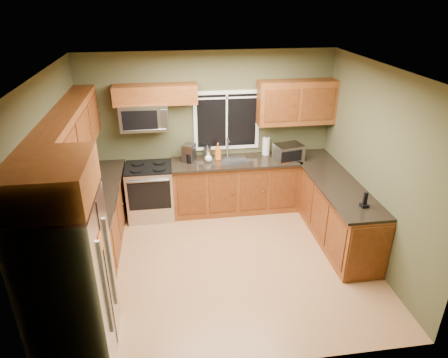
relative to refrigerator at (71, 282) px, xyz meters
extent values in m
plane|color=#A27147|center=(1.74, 1.30, -0.90)|extent=(4.20, 4.20, 0.00)
plane|color=white|center=(1.74, 1.30, 1.80)|extent=(4.20, 4.20, 0.00)
plane|color=#47492C|center=(1.74, 3.10, 0.45)|extent=(4.20, 0.00, 4.20)
plane|color=#47492C|center=(1.74, -0.50, 0.45)|extent=(4.20, 0.00, 4.20)
plane|color=#47492C|center=(-0.36, 1.30, 0.45)|extent=(0.00, 3.60, 3.60)
plane|color=#47492C|center=(3.84, 1.30, 0.45)|extent=(0.00, 3.60, 3.60)
cube|color=white|center=(2.04, 3.09, 0.65)|extent=(1.12, 0.03, 1.02)
cube|color=black|center=(2.04, 3.08, 0.65)|extent=(1.00, 0.01, 0.90)
cube|color=white|center=(2.04, 3.07, 0.65)|extent=(0.03, 0.01, 0.90)
cube|color=white|center=(2.04, 3.07, 1.04)|extent=(1.00, 0.01, 0.03)
cube|color=brown|center=(-0.06, 1.78, -0.45)|extent=(0.60, 2.65, 0.90)
cube|color=black|center=(-0.04, 1.78, 0.02)|extent=(0.65, 2.65, 0.04)
cube|color=brown|center=(2.15, 2.80, -0.45)|extent=(2.17, 0.60, 0.90)
cube|color=black|center=(2.15, 2.78, 0.02)|extent=(2.17, 0.65, 0.04)
cube|color=brown|center=(3.54, 1.85, -0.45)|extent=(0.60, 2.50, 0.90)
cube|color=#5D2C10|center=(3.54, 0.59, -0.45)|extent=(0.56, 0.02, 0.82)
cube|color=black|center=(3.51, 1.85, 0.02)|extent=(0.65, 2.50, 0.04)
cube|color=brown|center=(-0.20, 1.78, 0.96)|extent=(0.33, 2.65, 0.72)
cube|color=brown|center=(0.89, 2.94, 1.17)|extent=(1.30, 0.33, 0.30)
cube|color=brown|center=(3.19, 2.94, 0.96)|extent=(1.30, 0.33, 0.72)
cube|color=brown|center=(0.00, 0.00, 1.13)|extent=(0.72, 0.90, 0.38)
cube|color=#B7B7BC|center=(0.00, 0.00, 0.00)|extent=(0.72, 0.90, 1.80)
cube|color=slate|center=(0.37, -0.20, 0.05)|extent=(0.03, 0.04, 1.10)
cube|color=slate|center=(0.37, 0.20, 0.05)|extent=(0.03, 0.04, 1.10)
cube|color=black|center=(0.36, 0.00, 0.00)|extent=(0.01, 0.02, 1.78)
cube|color=#D75C14|center=(0.37, -0.10, 0.50)|extent=(0.01, 0.14, 0.20)
cube|color=#B7B7BC|center=(0.69, 2.78, -0.45)|extent=(0.76, 0.65, 0.90)
cube|color=black|center=(0.69, 2.78, 0.00)|extent=(0.76, 0.64, 0.03)
cube|color=black|center=(0.69, 2.45, -0.35)|extent=(0.68, 0.02, 0.50)
cylinder|color=slate|center=(0.69, 2.43, -0.08)|extent=(0.64, 0.04, 0.04)
cylinder|color=black|center=(0.51, 2.64, 0.03)|extent=(0.20, 0.20, 0.01)
cylinder|color=black|center=(0.87, 2.64, 0.03)|extent=(0.20, 0.20, 0.01)
cylinder|color=black|center=(0.51, 2.92, 0.03)|extent=(0.20, 0.20, 0.01)
cylinder|color=black|center=(0.87, 2.92, 0.03)|extent=(0.20, 0.20, 0.01)
cube|color=#B7B7BC|center=(0.69, 2.91, 0.83)|extent=(0.76, 0.38, 0.42)
cube|color=black|center=(0.63, 2.72, 0.83)|extent=(0.54, 0.01, 0.30)
cube|color=slate|center=(1.00, 2.72, 0.83)|extent=(0.10, 0.01, 0.30)
cylinder|color=slate|center=(0.69, 2.70, 0.67)|extent=(0.66, 0.02, 0.02)
cube|color=slate|center=(2.04, 2.78, 0.03)|extent=(0.60, 0.42, 0.02)
cylinder|color=#B7B7BC|center=(2.04, 2.98, 0.21)|extent=(0.03, 0.03, 0.34)
cylinder|color=#B7B7BC|center=(2.04, 2.90, 0.37)|extent=(0.03, 0.18, 0.03)
cube|color=#B7B7BC|center=(3.03, 2.67, 0.18)|extent=(0.51, 0.42, 0.28)
cube|color=black|center=(3.03, 2.50, 0.18)|extent=(0.37, 0.10, 0.19)
cube|color=slate|center=(1.37, 2.88, 0.19)|extent=(0.25, 0.27, 0.29)
cylinder|color=black|center=(1.37, 2.80, 0.12)|extent=(0.14, 0.14, 0.16)
cylinder|color=#B7B7BC|center=(1.69, 2.95, 0.14)|extent=(0.18, 0.18, 0.20)
cone|color=black|center=(1.69, 2.95, 0.26)|extent=(0.12, 0.12, 0.05)
cylinder|color=white|center=(2.72, 2.98, 0.19)|extent=(0.17, 0.17, 0.30)
cylinder|color=slate|center=(2.72, 2.98, 0.35)|extent=(0.03, 0.03, 0.04)
imported|color=#D75C14|center=(1.86, 2.86, 0.19)|extent=(0.15, 0.15, 0.30)
imported|color=white|center=(1.69, 2.80, 0.12)|extent=(0.12, 0.12, 0.16)
cube|color=black|center=(3.57, 0.97, 0.06)|extent=(0.10, 0.10, 0.04)
cube|color=black|center=(3.57, 0.97, 0.17)|extent=(0.05, 0.04, 0.17)
camera|label=1|loc=(1.08, -3.34, 2.66)|focal=32.00mm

